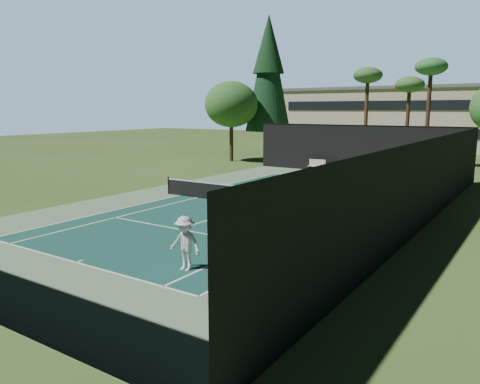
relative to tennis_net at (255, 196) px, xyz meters
The scene contains 18 objects.
ground 0.56m from the tennis_net, ahead, with size 160.00×160.00×0.00m, color #375720.
apron_slab 0.55m from the tennis_net, ahead, with size 18.00×32.00×0.01m, color #61875E.
court_surface 0.55m from the tennis_net, ahead, with size 10.97×23.77×0.01m, color #174A40.
court_lines 0.54m from the tennis_net, ahead, with size 11.07×23.87×0.01m.
tennis_net is the anchor object (origin of this frame).
fence 1.45m from the tennis_net, 90.00° to the left, with size 18.04×32.05×4.03m.
player 10.96m from the tennis_net, 70.38° to the right, with size 1.19×0.68×1.84m, color silver.
tennis_ball_b 3.07m from the tennis_net, 109.88° to the left, with size 0.07×0.07×0.07m, color #DFF237.
tennis_ball_c 4.63m from the tennis_net, 91.32° to the left, with size 0.08×0.08×0.08m, color yellow.
tennis_ball_d 3.12m from the tennis_net, 137.90° to the left, with size 0.07×0.07×0.07m, color #D0EF36.
park_bench 15.77m from the tennis_net, 101.88° to the left, with size 1.50×0.45×1.02m.
trash_bin 15.73m from the tennis_net, 96.71° to the left, with size 0.56×0.56×0.95m.
pine_tree 26.63m from the tennis_net, 118.61° to the left, with size 4.80×4.80×15.00m.
palm_a 25.26m from the tennis_net, 94.76° to the left, with size 2.80×2.80×9.32m.
palm_b 26.92m from the tennis_net, 86.70° to the left, with size 2.80×2.80×8.42m.
palm_c 24.69m from the tennis_net, 80.13° to the left, with size 2.80×2.80×9.77m.
decid_tree_c 23.39m from the tennis_net, 127.87° to the left, with size 5.44×5.44×8.09m.
campus_building 46.12m from the tennis_net, 90.00° to the left, with size 40.50×12.50×8.30m.
Camera 1 is at (13.42, -21.72, 5.27)m, focal length 35.00 mm.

